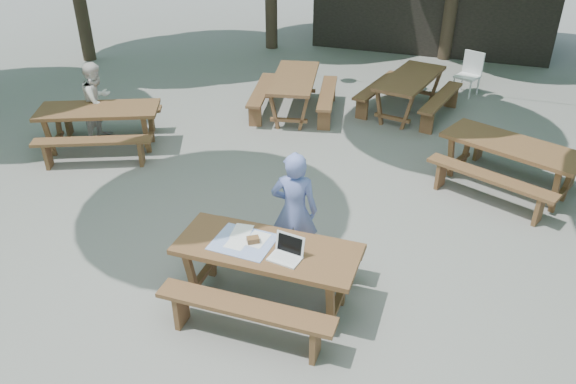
{
  "coord_description": "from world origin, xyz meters",
  "views": [
    {
      "loc": [
        1.79,
        -5.61,
        4.34
      ],
      "look_at": [
        -0.02,
        -0.34,
        1.05
      ],
      "focal_mm": 35.0,
      "sensor_mm": 36.0,
      "label": 1
    }
  ],
  "objects_px": {
    "woman": "(294,211)",
    "picnic_table_nw": "(101,128)",
    "main_picnic_table": "(268,273)",
    "plastic_chair": "(467,83)",
    "second_person": "(98,101)"
  },
  "relations": [
    {
      "from": "picnic_table_nw",
      "to": "woman",
      "type": "bearing_deg",
      "value": -49.01
    },
    {
      "from": "picnic_table_nw",
      "to": "plastic_chair",
      "type": "relative_size",
      "value": 2.63
    },
    {
      "from": "main_picnic_table",
      "to": "picnic_table_nw",
      "type": "height_order",
      "value": "same"
    },
    {
      "from": "main_picnic_table",
      "to": "woman",
      "type": "relative_size",
      "value": 1.3
    },
    {
      "from": "woman",
      "to": "main_picnic_table",
      "type": "bearing_deg",
      "value": 74.71
    },
    {
      "from": "woman",
      "to": "picnic_table_nw",
      "type": "bearing_deg",
      "value": -36.63
    },
    {
      "from": "second_person",
      "to": "plastic_chair",
      "type": "xyz_separation_m",
      "value": [
        6.07,
        4.41,
        -0.44
      ]
    },
    {
      "from": "picnic_table_nw",
      "to": "woman",
      "type": "height_order",
      "value": "woman"
    },
    {
      "from": "picnic_table_nw",
      "to": "second_person",
      "type": "relative_size",
      "value": 1.69
    },
    {
      "from": "main_picnic_table",
      "to": "plastic_chair",
      "type": "xyz_separation_m",
      "value": [
        1.69,
        7.56,
        -0.13
      ]
    },
    {
      "from": "picnic_table_nw",
      "to": "main_picnic_table",
      "type": "bearing_deg",
      "value": -57.28
    },
    {
      "from": "main_picnic_table",
      "to": "plastic_chair",
      "type": "bearing_deg",
      "value": 77.36
    },
    {
      "from": "main_picnic_table",
      "to": "picnic_table_nw",
      "type": "distance_m",
      "value": 4.95
    },
    {
      "from": "main_picnic_table",
      "to": "plastic_chair",
      "type": "height_order",
      "value": "plastic_chair"
    },
    {
      "from": "picnic_table_nw",
      "to": "plastic_chair",
      "type": "height_order",
      "value": "plastic_chair"
    }
  ]
}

